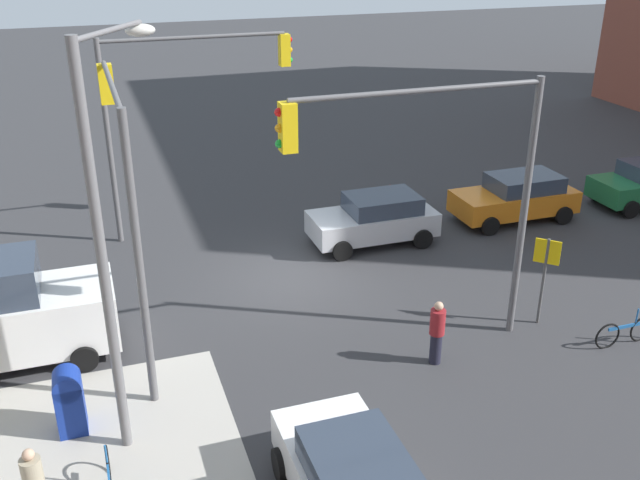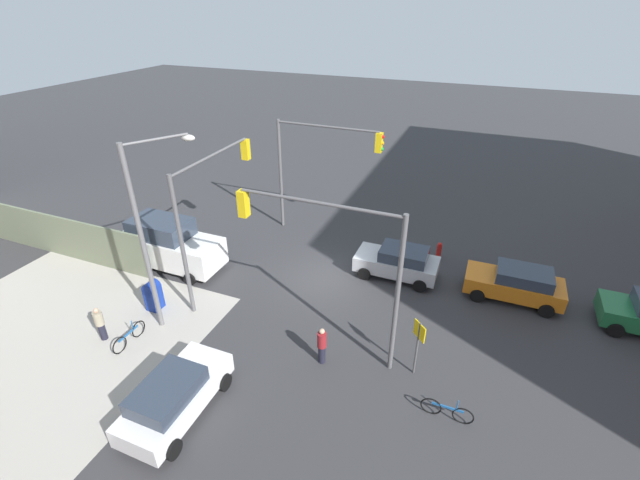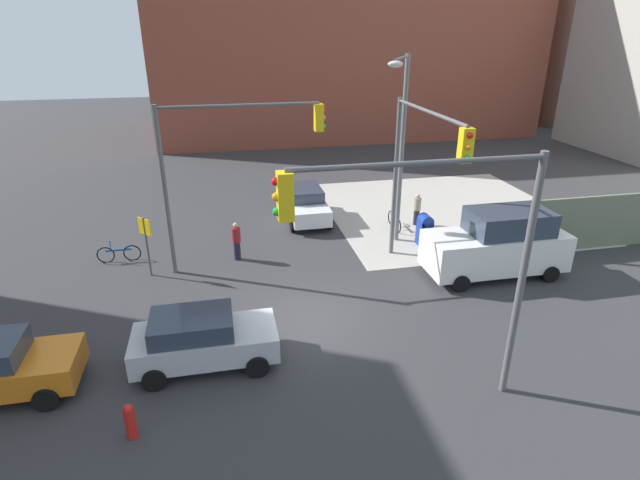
% 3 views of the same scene
% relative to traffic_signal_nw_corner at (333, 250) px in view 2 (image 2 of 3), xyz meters
% --- Properties ---
extents(ground_plane, '(120.00, 120.00, 0.00)m').
position_rel_traffic_signal_nw_corner_xyz_m(ground_plane, '(2.11, -4.50, -4.67)').
color(ground_plane, '#333335').
extents(sidewalk_corner, '(12.00, 12.00, 0.01)m').
position_rel_traffic_signal_nw_corner_xyz_m(sidewalk_corner, '(11.11, 4.50, -4.67)').
color(sidewalk_corner, '#ADA89E').
rests_on(sidewalk_corner, ground).
extents(construction_fence, '(19.89, 0.12, 2.40)m').
position_rel_traffic_signal_nw_corner_xyz_m(construction_fence, '(20.05, -1.30, -3.47)').
color(construction_fence, slate).
rests_on(construction_fence, ground).
extents(traffic_signal_nw_corner, '(6.19, 0.36, 6.50)m').
position_rel_traffic_signal_nw_corner_xyz_m(traffic_signal_nw_corner, '(0.00, 0.00, 0.00)').
color(traffic_signal_nw_corner, '#59595B').
rests_on(traffic_signal_nw_corner, ground).
extents(traffic_signal_se_corner, '(6.08, 0.36, 6.50)m').
position_rel_traffic_signal_nw_corner_xyz_m(traffic_signal_se_corner, '(4.26, -9.00, -0.01)').
color(traffic_signal_se_corner, '#59595B').
rests_on(traffic_signal_se_corner, ground).
extents(traffic_signal_ne_corner, '(0.36, 5.83, 6.50)m').
position_rel_traffic_signal_nw_corner_xyz_m(traffic_signal_ne_corner, '(6.61, -2.24, -0.02)').
color(traffic_signal_ne_corner, '#59595B').
rests_on(traffic_signal_ne_corner, ground).
extents(street_lamp_corner, '(1.63, 2.33, 8.00)m').
position_rel_traffic_signal_nw_corner_xyz_m(street_lamp_corner, '(7.12, 0.98, 0.03)').
color(street_lamp_corner, slate).
rests_on(street_lamp_corner, ground).
extents(warning_sign_two_way, '(0.48, 0.48, 2.40)m').
position_rel_traffic_signal_nw_corner_xyz_m(warning_sign_two_way, '(-3.29, -0.08, -3.03)').
color(warning_sign_two_way, '#4C4C4C').
rests_on(warning_sign_two_way, ground).
extents(mailbox_blue, '(0.56, 0.64, 1.43)m').
position_rel_traffic_signal_nw_corner_xyz_m(mailbox_blue, '(8.31, 0.50, -3.91)').
color(mailbox_blue, navy).
rests_on(mailbox_blue, ground).
extents(fire_hydrant, '(0.26, 0.26, 0.94)m').
position_rel_traffic_signal_nw_corner_xyz_m(fire_hydrant, '(-2.89, -8.70, -4.19)').
color(fire_hydrant, red).
rests_on(fire_hydrant, ground).
extents(sedan_white, '(2.02, 4.14, 1.62)m').
position_rel_traffic_signal_nw_corner_xyz_m(sedan_white, '(3.74, 4.73, -3.83)').
color(sedan_white, white).
rests_on(sedan_white, ground).
extents(coupe_silver, '(4.05, 2.02, 1.62)m').
position_rel_traffic_signal_nw_corner_xyz_m(coupe_silver, '(-1.22, -6.18, -3.83)').
color(coupe_silver, '#B7BABF').
rests_on(coupe_silver, ground).
extents(coupe_orange, '(4.27, 2.02, 1.62)m').
position_rel_traffic_signal_nw_corner_xyz_m(coupe_orange, '(-6.66, -6.41, -3.83)').
color(coupe_orange, orange).
rests_on(coupe_orange, ground).
extents(van_white_delivery, '(5.40, 2.32, 2.62)m').
position_rel_traffic_signal_nw_corner_xyz_m(van_white_delivery, '(9.93, -2.70, -3.39)').
color(van_white_delivery, white).
rests_on(van_white_delivery, ground).
extents(pedestrian_crossing, '(0.36, 0.36, 1.63)m').
position_rel_traffic_signal_nw_corner_xyz_m(pedestrian_crossing, '(0.11, 0.70, -3.83)').
color(pedestrian_crossing, maroon).
rests_on(pedestrian_crossing, ground).
extents(pedestrian_waiting, '(0.36, 0.36, 1.58)m').
position_rel_traffic_signal_nw_corner_xyz_m(pedestrian_waiting, '(8.91, 2.90, -3.86)').
color(pedestrian_waiting, '#9E937A').
rests_on(pedestrian_waiting, ground).
extents(bicycle_leaning_on_fence, '(0.05, 1.75, 0.97)m').
position_rel_traffic_signal_nw_corner_xyz_m(bicycle_leaning_on_fence, '(7.71, 2.70, -4.33)').
color(bicycle_leaning_on_fence, black).
rests_on(bicycle_leaning_on_fence, ground).
extents(bicycle_at_crosswalk, '(1.75, 0.05, 0.97)m').
position_rel_traffic_signal_nw_corner_xyz_m(bicycle_at_crosswalk, '(-4.69, 1.50, -4.33)').
color(bicycle_at_crosswalk, black).
rests_on(bicycle_at_crosswalk, ground).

